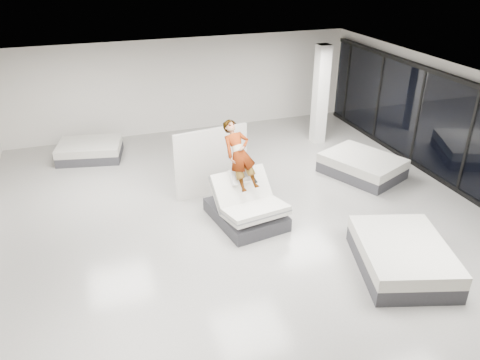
{
  "coord_description": "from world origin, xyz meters",
  "views": [
    {
      "loc": [
        -3.19,
        -8.6,
        5.95
      ],
      "look_at": [
        -0.04,
        0.68,
        1.0
      ],
      "focal_mm": 35.0,
      "sensor_mm": 36.0,
      "label": 1
    }
  ],
  "objects_px": {
    "flat_bed_left_far": "(90,150)",
    "column": "(320,95)",
    "flat_bed_right_far": "(362,166)",
    "flat_bed_right_near": "(402,256)",
    "divider_panel": "(212,162)",
    "person": "(240,169)",
    "hero_bed": "(247,208)",
    "remote": "(255,181)"
  },
  "relations": [
    {
      "from": "person",
      "to": "remote",
      "type": "relative_size",
      "value": 12.13
    },
    {
      "from": "remote",
      "to": "divider_panel",
      "type": "height_order",
      "value": "divider_panel"
    },
    {
      "from": "hero_bed",
      "to": "remote",
      "type": "xyz_separation_m",
      "value": [
        0.22,
        0.03,
        0.67
      ]
    },
    {
      "from": "flat_bed_left_far",
      "to": "column",
      "type": "xyz_separation_m",
      "value": [
        7.31,
        -1.0,
        1.34
      ]
    },
    {
      "from": "flat_bed_right_far",
      "to": "column",
      "type": "height_order",
      "value": "column"
    },
    {
      "from": "flat_bed_right_near",
      "to": "column",
      "type": "bearing_deg",
      "value": 76.86
    },
    {
      "from": "hero_bed",
      "to": "flat_bed_right_near",
      "type": "height_order",
      "value": "hero_bed"
    },
    {
      "from": "hero_bed",
      "to": "person",
      "type": "distance_m",
      "value": 0.94
    },
    {
      "from": "hero_bed",
      "to": "divider_panel",
      "type": "xyz_separation_m",
      "value": [
        -0.39,
        1.64,
        0.54
      ]
    },
    {
      "from": "person",
      "to": "remote",
      "type": "height_order",
      "value": "person"
    },
    {
      "from": "hero_bed",
      "to": "remote",
      "type": "relative_size",
      "value": 14.78
    },
    {
      "from": "flat_bed_left_far",
      "to": "column",
      "type": "bearing_deg",
      "value": -7.77
    },
    {
      "from": "person",
      "to": "flat_bed_right_near",
      "type": "height_order",
      "value": "person"
    },
    {
      "from": "hero_bed",
      "to": "divider_panel",
      "type": "distance_m",
      "value": 1.77
    },
    {
      "from": "hero_bed",
      "to": "person",
      "type": "xyz_separation_m",
      "value": [
        -0.05,
        0.34,
        0.87
      ]
    },
    {
      "from": "divider_panel",
      "to": "flat_bed_right_far",
      "type": "height_order",
      "value": "divider_panel"
    },
    {
      "from": "remote",
      "to": "flat_bed_right_near",
      "type": "relative_size",
      "value": 0.05
    },
    {
      "from": "flat_bed_right_far",
      "to": "column",
      "type": "bearing_deg",
      "value": 90.25
    },
    {
      "from": "hero_bed",
      "to": "column",
      "type": "bearing_deg",
      "value": 45.77
    },
    {
      "from": "divider_panel",
      "to": "column",
      "type": "relative_size",
      "value": 0.62
    },
    {
      "from": "divider_panel",
      "to": "flat_bed_right_near",
      "type": "relative_size",
      "value": 0.76
    },
    {
      "from": "remote",
      "to": "person",
      "type": "bearing_deg",
      "value": 122.15
    },
    {
      "from": "flat_bed_right_near",
      "to": "flat_bed_left_far",
      "type": "relative_size",
      "value": 1.25
    },
    {
      "from": "flat_bed_right_near",
      "to": "column",
      "type": "relative_size",
      "value": 0.82
    },
    {
      "from": "hero_bed",
      "to": "flat_bed_left_far",
      "type": "xyz_separation_m",
      "value": [
        -3.35,
        5.06,
        -0.11
      ]
    },
    {
      "from": "flat_bed_left_far",
      "to": "flat_bed_right_far",
      "type": "bearing_deg",
      "value": -27.12
    },
    {
      "from": "hero_bed",
      "to": "flat_bed_right_far",
      "type": "height_order",
      "value": "hero_bed"
    },
    {
      "from": "flat_bed_right_near",
      "to": "column",
      "type": "distance_m",
      "value": 7.13
    },
    {
      "from": "person",
      "to": "flat_bed_right_far",
      "type": "relative_size",
      "value": 0.67
    },
    {
      "from": "hero_bed",
      "to": "flat_bed_left_far",
      "type": "relative_size",
      "value": 0.99
    },
    {
      "from": "hero_bed",
      "to": "divider_panel",
      "type": "height_order",
      "value": "divider_panel"
    },
    {
      "from": "person",
      "to": "column",
      "type": "height_order",
      "value": "column"
    },
    {
      "from": "flat_bed_left_far",
      "to": "person",
      "type": "bearing_deg",
      "value": -55.11
    },
    {
      "from": "flat_bed_right_far",
      "to": "hero_bed",
      "type": "bearing_deg",
      "value": -161.69
    },
    {
      "from": "person",
      "to": "flat_bed_left_far",
      "type": "bearing_deg",
      "value": 115.71
    },
    {
      "from": "remote",
      "to": "flat_bed_right_near",
      "type": "bearing_deg",
      "value": -61.61
    },
    {
      "from": "hero_bed",
      "to": "person",
      "type": "height_order",
      "value": "person"
    },
    {
      "from": "remote",
      "to": "flat_bed_left_far",
      "type": "bearing_deg",
      "value": 116.14
    },
    {
      "from": "person",
      "to": "flat_bed_left_far",
      "type": "xyz_separation_m",
      "value": [
        -3.29,
        4.73,
        -0.99
      ]
    },
    {
      "from": "flat_bed_right_far",
      "to": "column",
      "type": "distance_m",
      "value": 3.05
    },
    {
      "from": "hero_bed",
      "to": "flat_bed_left_far",
      "type": "height_order",
      "value": "hero_bed"
    },
    {
      "from": "flat_bed_right_far",
      "to": "flat_bed_right_near",
      "type": "distance_m",
      "value": 4.38
    }
  ]
}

